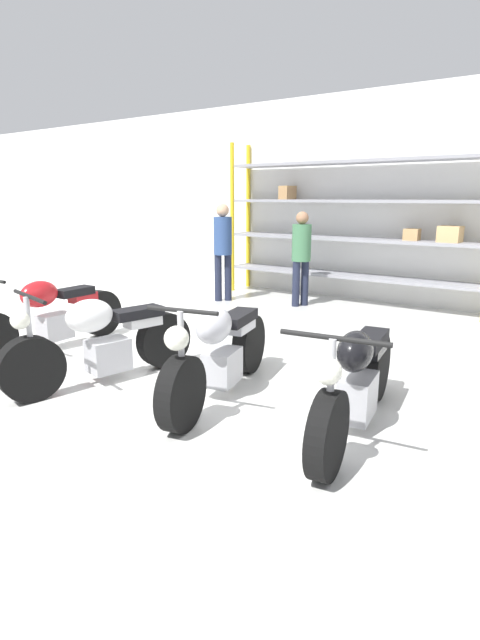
{
  "coord_description": "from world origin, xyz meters",
  "views": [
    {
      "loc": [
        2.61,
        -3.34,
        1.83
      ],
      "look_at": [
        0.0,
        0.4,
        0.7
      ],
      "focal_mm": 28.0,
      "sensor_mm": 36.0,
      "label": 1
    }
  ],
  "objects": [
    {
      "name": "motorcycle_black",
      "position": [
        1.26,
        0.2,
        0.42
      ],
      "size": [
        0.72,
        2.12,
        0.97
      ],
      "rotation": [
        0.0,
        0.0,
        -1.43
      ],
      "color": "black",
      "rests_on": "ground_plane"
    },
    {
      "name": "motorcycle_silver",
      "position": [
        -0.06,
        0.15,
        0.44
      ],
      "size": [
        0.76,
        2.1,
        0.99
      ],
      "rotation": [
        0.0,
        0.0,
        -1.35
      ],
      "color": "black",
      "rests_on": "ground_plane"
    },
    {
      "name": "motorcycle_red",
      "position": [
        -2.68,
        0.18,
        0.42
      ],
      "size": [
        0.67,
        2.16,
        0.98
      ],
      "rotation": [
        0.0,
        0.0,
        -1.56
      ],
      "color": "black",
      "rests_on": "ground_plane"
    },
    {
      "name": "shelving_rack",
      "position": [
        -0.82,
        4.98,
        1.44
      ],
      "size": [
        4.71,
        0.63,
        2.83
      ],
      "color": "gold",
      "rests_on": "ground_plane"
    },
    {
      "name": "motorcycle_white",
      "position": [
        -1.25,
        -0.2,
        0.42
      ],
      "size": [
        0.83,
        2.02,
        0.99
      ],
      "rotation": [
        0.0,
        0.0,
        -1.8
      ],
      "color": "black",
      "rests_on": "ground_plane"
    },
    {
      "name": "person_browsing",
      "position": [
        -1.37,
        4.18,
        0.93
      ],
      "size": [
        0.43,
        0.43,
        1.6
      ],
      "rotation": [
        0.0,
        0.0,
        2.66
      ],
      "color": "#1E2338",
      "rests_on": "ground_plane"
    },
    {
      "name": "person_near_rack",
      "position": [
        -2.73,
        3.78,
        1.01
      ],
      "size": [
        0.45,
        0.45,
        1.72
      ],
      "rotation": [
        0.0,
        0.0,
        2.4
      ],
      "color": "#1E2338",
      "rests_on": "ground_plane"
    },
    {
      "name": "ground_plane",
      "position": [
        0.0,
        0.0,
        0.0
      ],
      "size": [
        30.0,
        30.0,
        0.0
      ],
      "primitive_type": "plane",
      "color": "silver"
    },
    {
      "name": "back_wall",
      "position": [
        0.0,
        5.34,
        1.8
      ],
      "size": [
        30.0,
        0.08,
        3.6
      ],
      "color": "white",
      "rests_on": "ground_plane"
    }
  ]
}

